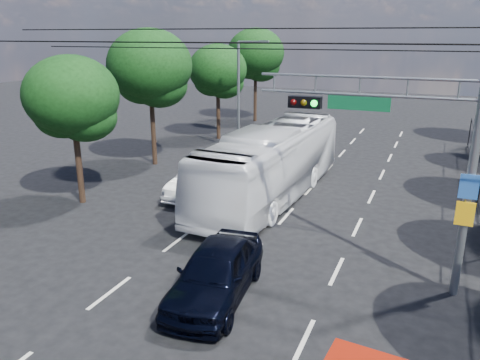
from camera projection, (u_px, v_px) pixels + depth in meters
The scene contains 11 objects.
lane_markings at pixel (299, 201), 21.70m from camera, with size 6.12×38.00×0.01m.
signal_mast at pixel (431, 117), 12.89m from camera, with size 6.43×0.39×9.50m.
streetlight_left at pixel (241, 91), 29.92m from camera, with size 2.09×0.22×7.08m.
utility_wires at pixel (263, 40), 15.01m from camera, with size 22.00×5.04×0.74m.
tree_left_b at pixel (73, 103), 20.27m from camera, with size 4.08×4.08×6.63m.
tree_left_c at pixel (150, 72), 26.40m from camera, with size 4.80×4.80×7.80m.
tree_left_d at pixel (218, 74), 33.49m from camera, with size 4.20×4.20×6.83m.
tree_left_e at pixel (256, 57), 40.35m from camera, with size 4.92×4.92×7.99m.
navy_hatchback at pixel (216, 272), 13.57m from camera, with size 1.94×4.81×1.64m, color black.
white_bus at pixel (272, 163), 21.75m from camera, with size 2.84×12.16×3.39m, color white.
white_van at pixel (202, 179), 22.39m from camera, with size 1.67×4.78×1.58m, color silver.
Camera 1 is at (5.45, -5.87, 7.41)m, focal length 35.00 mm.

